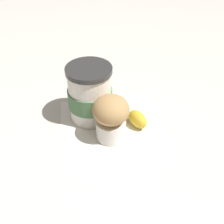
# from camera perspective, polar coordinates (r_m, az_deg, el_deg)

# --- Properties ---
(ground_plane) EXTENTS (3.00, 3.00, 0.00)m
(ground_plane) POSITION_cam_1_polar(r_m,az_deg,el_deg) (0.67, 0.00, -3.12)
(ground_plane) COLOR beige
(paper_napkin) EXTENTS (0.26, 0.26, 0.00)m
(paper_napkin) POSITION_cam_1_polar(r_m,az_deg,el_deg) (0.67, 0.00, -3.07)
(paper_napkin) COLOR white
(paper_napkin) RESTS_ON ground_plane
(coffee_cup) EXTENTS (0.10, 0.10, 0.12)m
(coffee_cup) POSITION_cam_1_polar(r_m,az_deg,el_deg) (0.66, -4.05, 3.27)
(coffee_cup) COLOR silver
(coffee_cup) RESTS_ON paper_napkin
(muffin) EXTENTS (0.07, 0.07, 0.10)m
(muffin) POSITION_cam_1_polar(r_m,az_deg,el_deg) (0.61, 0.07, -0.82)
(muffin) COLOR white
(muffin) RESTS_ON paper_napkin
(banana) EXTENTS (0.15, 0.08, 0.04)m
(banana) POSITION_cam_1_polar(r_m,az_deg,el_deg) (0.68, 0.86, -0.01)
(banana) COLOR gold
(banana) RESTS_ON paper_napkin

